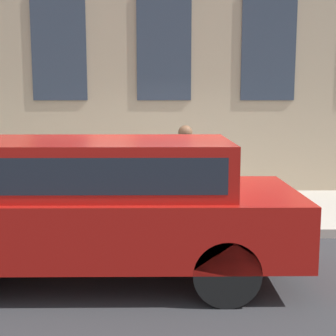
% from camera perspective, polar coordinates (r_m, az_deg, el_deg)
% --- Properties ---
extents(ground_plane, '(80.00, 80.00, 0.00)m').
position_cam_1_polar(ground_plane, '(7.17, -0.41, -8.65)').
color(ground_plane, '#2D2D30').
extents(sidewalk, '(3.01, 60.00, 0.14)m').
position_cam_1_polar(sidewalk, '(8.60, -0.45, -5.23)').
color(sidewalk, '#A8A093').
rests_on(sidewalk, ground_plane).
extents(fire_hydrant, '(0.27, 0.40, 0.83)m').
position_cam_1_polar(fire_hydrant, '(7.54, -2.23, -3.35)').
color(fire_hydrant, '#2D7260').
rests_on(fire_hydrant, sidewalk).
extents(person, '(0.37, 0.24, 1.52)m').
position_cam_1_polar(person, '(7.97, 2.10, 0.88)').
color(person, '#726651').
rests_on(person, sidewalk).
extents(parked_truck_red_near, '(1.87, 4.77, 1.64)m').
position_cam_1_polar(parked_truck_red_near, '(5.57, -8.72, -3.70)').
color(parked_truck_red_near, black).
rests_on(parked_truck_red_near, ground_plane).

